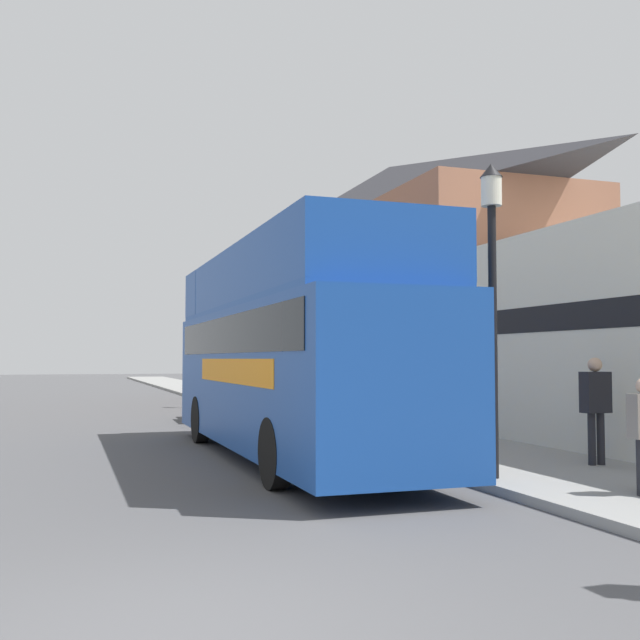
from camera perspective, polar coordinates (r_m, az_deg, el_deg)
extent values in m
plane|color=#4C4C4F|center=(26.48, -17.39, -7.08)|extent=(144.00, 144.00, 0.00)
cube|color=gray|center=(24.69, -0.68, -7.36)|extent=(3.56, 108.00, 0.14)
cube|color=black|center=(14.83, 21.04, 0.47)|extent=(0.12, 11.69, 0.55)
cube|color=#9E664C|center=(30.44, 5.35, 0.10)|extent=(6.00, 19.83, 7.16)
pyramid|color=#2D2D33|center=(31.09, 5.30, 9.17)|extent=(6.00, 19.83, 2.65)
cube|color=#19479E|center=(14.73, -2.46, -4.35)|extent=(2.52, 10.95, 2.62)
cube|color=orange|center=(14.20, -1.83, -3.87)|extent=(2.53, 6.02, 0.45)
cube|color=black|center=(14.73, -2.45, -1.19)|extent=(2.55, 10.07, 0.70)
cube|color=#19479E|center=(14.76, -2.45, 0.94)|extent=(2.52, 10.07, 0.10)
cube|color=#19479E|center=(14.51, -7.07, 3.31)|extent=(0.08, 10.07, 1.05)
cube|color=#19479E|center=(15.20, 1.97, 3.01)|extent=(0.08, 10.07, 1.05)
cube|color=#19479E|center=(10.15, 5.61, 6.00)|extent=(2.51, 0.07, 1.05)
cube|color=#19479E|center=(18.92, -6.11, 1.85)|extent=(2.51, 1.54, 1.05)
cylinder|color=black|center=(17.84, -9.10, -7.50)|extent=(0.28, 1.08, 1.08)
cylinder|color=black|center=(18.35, -2.08, -7.41)|extent=(0.28, 1.08, 1.08)
cylinder|color=black|center=(11.45, -3.41, -10.10)|extent=(0.28, 1.08, 1.08)
cylinder|color=black|center=(12.24, 6.97, -9.62)|extent=(0.28, 1.08, 1.08)
cube|color=black|center=(23.79, -7.22, -6.35)|extent=(1.84, 4.15, 0.75)
cube|color=black|center=(23.64, -7.16, -4.77)|extent=(1.56, 2.02, 0.57)
cylinder|color=black|center=(24.95, -9.48, -6.72)|extent=(0.22, 0.63, 0.62)
cylinder|color=black|center=(25.19, -5.94, -6.70)|extent=(0.22, 0.63, 0.62)
cylinder|color=black|center=(22.44, -8.66, -7.15)|extent=(0.22, 0.63, 0.62)
cylinder|color=black|center=(22.71, -4.73, -7.12)|extent=(0.22, 0.63, 0.62)
cylinder|color=#232328|center=(13.80, 20.00, -8.52)|extent=(0.13, 0.13, 0.89)
cylinder|color=#232328|center=(13.91, 20.61, -8.46)|extent=(0.13, 0.13, 0.89)
cube|color=black|center=(13.80, 20.25, -5.19)|extent=(0.48, 0.27, 0.71)
sphere|color=tan|center=(13.79, 20.21, -3.21)|extent=(0.25, 0.25, 0.25)
cylinder|color=black|center=(11.84, 13.05, -1.55)|extent=(0.13, 0.13, 4.20)
cylinder|color=silver|center=(12.11, 12.92, 9.51)|extent=(0.32, 0.32, 0.45)
cone|color=black|center=(12.19, 12.91, 11.04)|extent=(0.35, 0.35, 0.22)
cylinder|color=black|center=(20.58, -0.44, -1.86)|extent=(0.13, 0.13, 4.44)
cylinder|color=silver|center=(20.77, -0.44, 4.89)|extent=(0.32, 0.32, 0.45)
cone|color=black|center=(20.82, -0.44, 5.81)|extent=(0.35, 0.35, 0.22)
cylinder|color=black|center=(29.73, -6.17, -2.05)|extent=(0.13, 0.13, 4.58)
cylinder|color=silver|center=(29.87, -6.14, 2.78)|extent=(0.32, 0.32, 0.45)
cone|color=black|center=(29.91, -6.14, 3.42)|extent=(0.35, 0.35, 0.22)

